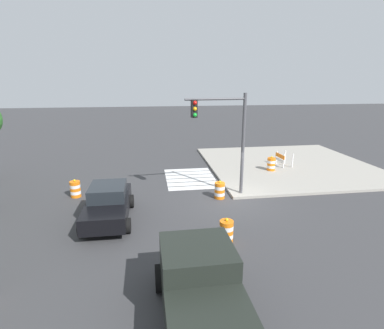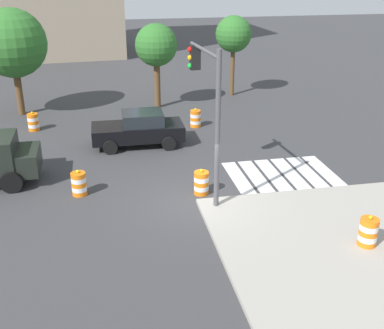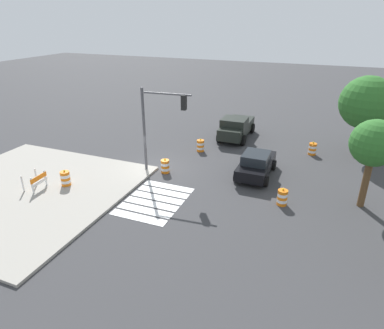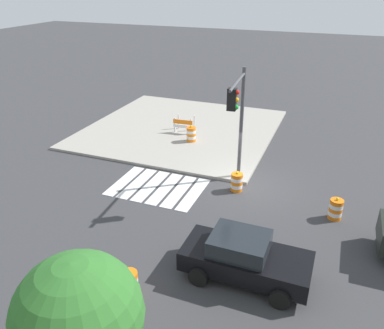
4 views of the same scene
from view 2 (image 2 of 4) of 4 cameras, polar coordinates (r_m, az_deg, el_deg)
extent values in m
plane|color=#38383A|center=(17.63, 0.49, -4.56)|extent=(120.00, 120.00, 0.00)
cube|color=silver|center=(19.67, 5.52, -1.57)|extent=(0.60, 3.20, 0.02)
cube|color=silver|center=(19.88, 7.59, -1.39)|extent=(0.60, 3.20, 0.02)
cube|color=silver|center=(20.12, 9.62, -1.21)|extent=(0.60, 3.20, 0.02)
cube|color=silver|center=(20.39, 11.60, -1.03)|extent=(0.60, 3.20, 0.02)
cube|color=silver|center=(20.68, 13.52, -0.86)|extent=(0.60, 3.20, 0.02)
cube|color=silver|center=(20.99, 15.39, -0.70)|extent=(0.60, 3.20, 0.02)
cube|color=black|center=(23.01, -6.47, 3.92)|extent=(4.31, 1.87, 0.70)
cube|color=#1E2328|center=(22.82, -5.91, 5.51)|extent=(1.91, 1.61, 0.60)
cylinder|color=black|center=(22.19, -9.70, 2.03)|extent=(0.66, 0.25, 0.66)
cylinder|color=black|center=(23.98, -9.83, 3.64)|extent=(0.66, 0.25, 0.66)
cylinder|color=black|center=(22.36, -2.78, 2.52)|extent=(0.66, 0.25, 0.66)
cylinder|color=black|center=(24.14, -3.41, 4.08)|extent=(0.66, 0.25, 0.66)
cube|color=black|center=(20.20, -19.64, 0.46)|extent=(1.42, 1.91, 0.90)
cylinder|color=black|center=(21.34, -19.96, 0.31)|extent=(0.84, 0.31, 0.84)
cylinder|color=black|center=(19.49, -20.68, -1.96)|extent=(0.84, 0.31, 0.84)
cylinder|color=orange|center=(26.41, -18.27, 4.07)|extent=(0.56, 0.56, 0.18)
cylinder|color=white|center=(26.35, -18.31, 4.44)|extent=(0.56, 0.56, 0.18)
cylinder|color=orange|center=(26.30, -18.36, 4.81)|extent=(0.56, 0.56, 0.18)
cylinder|color=white|center=(26.25, -18.41, 5.18)|extent=(0.56, 0.56, 0.18)
cylinder|color=orange|center=(26.19, -18.46, 5.55)|extent=(0.56, 0.56, 0.18)
sphere|color=yellow|center=(26.15, -18.50, 5.87)|extent=(0.12, 0.12, 0.12)
cylinder|color=orange|center=(18.26, 1.11, -3.22)|extent=(0.56, 0.56, 0.18)
cylinder|color=white|center=(18.18, 1.11, -2.71)|extent=(0.56, 0.56, 0.18)
cylinder|color=orange|center=(18.10, 1.12, -2.20)|extent=(0.56, 0.56, 0.18)
cylinder|color=white|center=(18.02, 1.12, -1.68)|extent=(0.56, 0.56, 0.18)
cylinder|color=orange|center=(17.95, 1.12, -1.16)|extent=(0.56, 0.56, 0.18)
sphere|color=yellow|center=(17.89, 1.13, -0.73)|extent=(0.12, 0.12, 0.12)
cylinder|color=orange|center=(25.66, 0.41, 4.72)|extent=(0.56, 0.56, 0.18)
cylinder|color=white|center=(25.61, 0.41, 5.11)|extent=(0.56, 0.56, 0.18)
cylinder|color=orange|center=(25.55, 0.42, 5.49)|extent=(0.56, 0.56, 0.18)
cylinder|color=white|center=(25.50, 0.42, 5.88)|extent=(0.56, 0.56, 0.18)
cylinder|color=orange|center=(25.44, 0.42, 6.26)|extent=(0.56, 0.56, 0.18)
sphere|color=yellow|center=(25.40, 0.42, 6.59)|extent=(0.12, 0.12, 0.12)
cylinder|color=orange|center=(18.67, -13.20, -3.25)|extent=(0.56, 0.56, 0.18)
cylinder|color=white|center=(18.60, -13.25, -2.75)|extent=(0.56, 0.56, 0.18)
cylinder|color=orange|center=(18.52, -13.30, -2.25)|extent=(0.56, 0.56, 0.18)
cylinder|color=white|center=(18.45, -13.35, -1.74)|extent=(0.56, 0.56, 0.18)
cylinder|color=orange|center=(18.37, -13.40, -1.23)|extent=(0.56, 0.56, 0.18)
sphere|color=yellow|center=(18.31, -13.45, -0.81)|extent=(0.12, 0.12, 0.12)
cylinder|color=orange|center=(15.80, 20.04, -8.67)|extent=(0.56, 0.56, 0.18)
cylinder|color=white|center=(15.71, 20.13, -8.11)|extent=(0.56, 0.56, 0.18)
cylinder|color=orange|center=(15.62, 20.22, -7.54)|extent=(0.56, 0.56, 0.18)
cylinder|color=white|center=(15.53, 20.31, -6.97)|extent=(0.56, 0.56, 0.18)
cylinder|color=orange|center=(15.45, 20.41, -6.39)|extent=(0.56, 0.56, 0.18)
sphere|color=yellow|center=(15.38, 20.48, -5.90)|extent=(0.12, 0.12, 0.12)
cylinder|color=#4C4C51|center=(16.06, 3.05, 3.85)|extent=(0.18, 0.18, 5.50)
cylinder|color=#4C4C51|center=(16.93, 1.46, 13.45)|extent=(0.38, 3.20, 0.12)
cube|color=black|center=(18.06, 0.38, 12.62)|extent=(0.38, 0.31, 0.90)
sphere|color=red|center=(17.96, -0.22, 13.54)|extent=(0.20, 0.20, 0.20)
sphere|color=#F2A514|center=(18.01, -0.22, 12.60)|extent=(0.20, 0.20, 0.20)
sphere|color=green|center=(18.07, -0.22, 11.66)|extent=(0.20, 0.20, 0.20)
cylinder|color=brown|center=(28.94, -4.15, 9.54)|extent=(0.37, 0.37, 2.85)
sphere|color=#2D6B28|center=(28.49, -4.29, 14.00)|extent=(2.45, 2.45, 2.45)
cylinder|color=brown|center=(29.15, -19.89, 8.21)|extent=(0.39, 0.39, 2.73)
sphere|color=#2D6B28|center=(28.64, -20.63, 13.37)|extent=(3.76, 3.76, 3.76)
cylinder|color=brown|center=(31.69, 4.82, 10.98)|extent=(0.27, 0.27, 3.13)
sphere|color=#2D6B28|center=(31.29, 4.97, 15.22)|extent=(2.27, 2.27, 2.27)
camera|label=1|loc=(22.98, -42.65, 12.56)|focal=28.22mm
camera|label=3|loc=(33.57, 32.54, 22.46)|focal=31.75mm
camera|label=4|loc=(32.09, -13.16, 24.66)|focal=36.59mm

